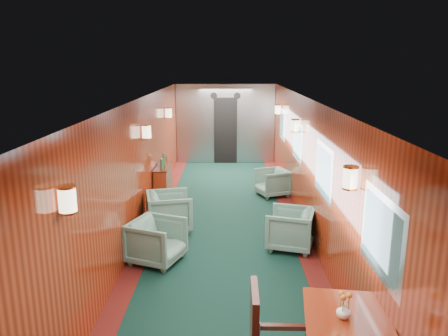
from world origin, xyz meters
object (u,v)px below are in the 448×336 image
credenza (163,184)px  armchair_right_far (272,182)px  armchair_left_far (169,212)px  dining_table (347,333)px  armchair_left_near (157,241)px  armchair_right_near (290,229)px

credenza → armchair_right_far: bearing=13.4°
armchair_right_far → credenza: bearing=-97.3°
credenza → armchair_left_far: credenza is taller
armchair_left_far → credenza: bearing=-0.7°
dining_table → armchair_left_near: 3.56m
armchair_left_near → armchair_left_far: bearing=20.2°
armchair_left_near → armchair_right_near: armchair_left_near is taller
credenza → armchair_right_near: bearing=-44.2°
armchair_left_far → armchair_right_near: size_ratio=1.07×
credenza → armchair_left_far: (0.34, -1.60, -0.07)m
dining_table → credenza: size_ratio=1.05×
dining_table → armchair_left_far: bearing=124.6°
armchair_right_near → credenza: bearing=-118.0°
armchair_left_near → armchair_right_near: 2.19m
credenza → armchair_left_far: size_ratio=1.40×
dining_table → credenza: 6.25m
armchair_left_near → armchair_right_near: size_ratio=1.01×
armchair_left_near → armchair_right_far: size_ratio=1.10×
dining_table → armchair_left_far: size_ratio=1.46×
armchair_right_near → armchair_right_far: size_ratio=1.09×
armchair_left_far → armchair_left_near: bearing=166.2°
dining_table → armchair_right_near: 3.37m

